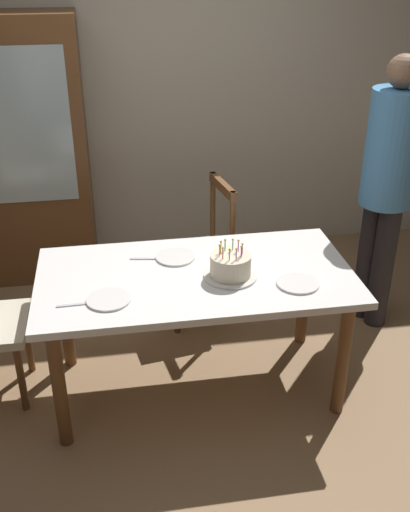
% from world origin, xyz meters
% --- Properties ---
extents(ground, '(6.40, 6.40, 0.00)m').
position_xyz_m(ground, '(0.00, 0.00, 0.00)').
color(ground, '#93704C').
extents(back_wall, '(6.40, 0.10, 2.60)m').
position_xyz_m(back_wall, '(0.00, 1.85, 1.30)').
color(back_wall, beige).
rests_on(back_wall, ground).
extents(dining_table, '(1.66, 0.86, 0.75)m').
position_xyz_m(dining_table, '(0.00, 0.00, 0.65)').
color(dining_table, white).
rests_on(dining_table, ground).
extents(birthday_cake, '(0.28, 0.28, 0.19)m').
position_xyz_m(birthday_cake, '(0.17, -0.06, 0.81)').
color(birthday_cake, silver).
rests_on(birthday_cake, dining_table).
extents(plate_near_celebrant, '(0.22, 0.22, 0.01)m').
position_xyz_m(plate_near_celebrant, '(-0.46, -0.19, 0.75)').
color(plate_near_celebrant, white).
rests_on(plate_near_celebrant, dining_table).
extents(plate_far_side, '(0.22, 0.22, 0.01)m').
position_xyz_m(plate_far_side, '(-0.08, 0.19, 0.75)').
color(plate_far_side, white).
rests_on(plate_far_side, dining_table).
extents(plate_near_guest, '(0.22, 0.22, 0.01)m').
position_xyz_m(plate_near_guest, '(0.50, -0.19, 0.75)').
color(plate_near_guest, white).
rests_on(plate_near_guest, dining_table).
extents(fork_near_celebrant, '(0.18, 0.02, 0.01)m').
position_xyz_m(fork_near_celebrant, '(-0.62, -0.21, 0.75)').
color(fork_near_celebrant, silver).
rests_on(fork_near_celebrant, dining_table).
extents(fork_far_side, '(0.18, 0.04, 0.01)m').
position_xyz_m(fork_far_side, '(-0.24, 0.20, 0.75)').
color(fork_far_side, silver).
rests_on(fork_far_side, dining_table).
extents(chair_spindle_back, '(0.51, 0.51, 0.95)m').
position_xyz_m(chair_spindle_back, '(0.13, 0.76, 0.46)').
color(chair_spindle_back, beige).
rests_on(chair_spindle_back, ground).
extents(person_guest, '(0.32, 0.32, 1.75)m').
position_xyz_m(person_guest, '(1.27, 0.52, 1.00)').
color(person_guest, '#262328').
rests_on(person_guest, ground).
extents(china_cabinet, '(1.10, 0.45, 1.90)m').
position_xyz_m(china_cabinet, '(-1.10, 1.56, 0.95)').
color(china_cabinet, brown).
rests_on(china_cabinet, ground).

